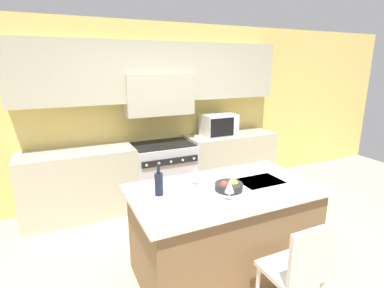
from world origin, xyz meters
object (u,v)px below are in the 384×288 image
object	(u,v)px
microwave	(219,125)
wine_glass_near	(230,187)
island_chair	(298,269)
range_stove	(163,172)
wine_glass_far	(196,173)
wine_bottle	(159,183)
fruit_bowl	(229,186)

from	to	relation	value
microwave	wine_glass_near	size ratio (longest dim) A/B	2.78
island_chair	wine_glass_near	size ratio (longest dim) A/B	4.91
microwave	range_stove	bearing A→B (deg)	-178.91
wine_glass_far	wine_bottle	bearing A→B (deg)	-171.08
fruit_bowl	microwave	bearing A→B (deg)	62.69
range_stove	wine_bottle	bearing A→B (deg)	-110.50
wine_glass_near	island_chair	bearing A→B (deg)	-64.01
microwave	wine_glass_far	xyz separation A→B (m)	(-1.23, -1.68, -0.07)
wine_glass_far	island_chair	bearing A→B (deg)	-68.95
wine_glass_near	wine_glass_far	size ratio (longest dim) A/B	1.00
fruit_bowl	wine_bottle	bearing A→B (deg)	164.28
wine_glass_far	range_stove	bearing A→B (deg)	81.64
wine_glass_near	wine_glass_far	distance (m)	0.46
island_chair	fruit_bowl	distance (m)	0.90
fruit_bowl	range_stove	bearing A→B (deg)	89.68
wine_bottle	fruit_bowl	size ratio (longest dim) A/B	1.12
wine_bottle	range_stove	bearing A→B (deg)	69.50
island_chair	wine_glass_far	distance (m)	1.21
range_stove	microwave	world-z (taller)	microwave
wine_bottle	wine_glass_far	distance (m)	0.41
island_chair	fruit_bowl	size ratio (longest dim) A/B	3.57
wine_glass_far	fruit_bowl	world-z (taller)	wine_glass_far
microwave	island_chair	distance (m)	2.89
range_stove	wine_glass_far	distance (m)	1.79
range_stove	wine_glass_far	bearing A→B (deg)	-98.36
wine_glass_far	fruit_bowl	size ratio (longest dim) A/B	0.73
wine_bottle	fruit_bowl	bearing A→B (deg)	-15.72
range_stove	microwave	bearing A→B (deg)	1.09
microwave	wine_glass_near	bearing A→B (deg)	-117.70
wine_glass_far	microwave	bearing A→B (deg)	53.89
microwave	fruit_bowl	world-z (taller)	microwave
range_stove	wine_glass_near	world-z (taller)	wine_glass_near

